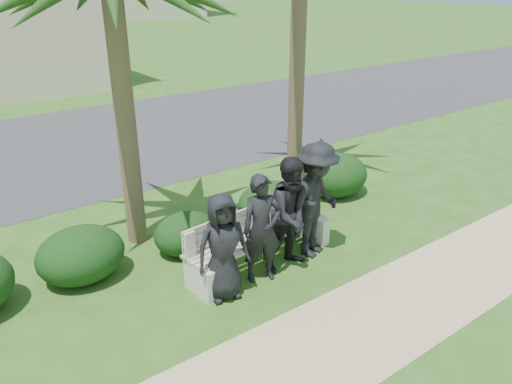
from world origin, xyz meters
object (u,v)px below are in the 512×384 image
Objects in this scene: man_a at (223,247)px; man_c at (293,214)px; man_b at (262,229)px; man_d at (316,200)px; park_bench at (261,241)px.

man_c reaches higher than man_a.
man_c reaches higher than man_b.
park_bench is at bearing 144.27° from man_d.
man_b is 0.87× the size of man_d.
man_d is (1.82, 0.12, 0.17)m from man_a.
man_c is (0.35, -0.33, 0.49)m from park_bench.
man_d is (0.88, -0.27, 0.54)m from park_bench.
man_a is 0.82× the size of man_d.
man_d is (0.52, 0.07, 0.05)m from man_c.
man_b is at bearing 165.42° from man_d.
man_b is at bearing -130.17° from park_bench.
man_b reaches higher than man_a.
man_b is 1.13m from man_d.
man_c is at bearing 168.44° from man_d.
man_d is (1.12, 0.08, 0.12)m from man_b.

